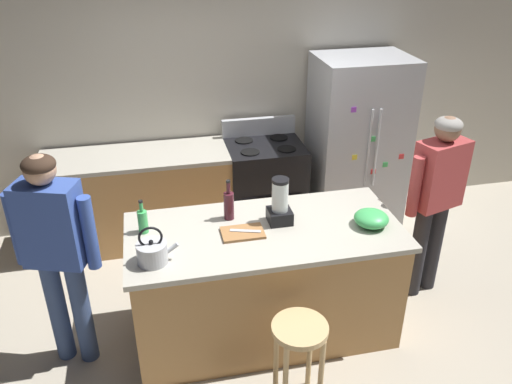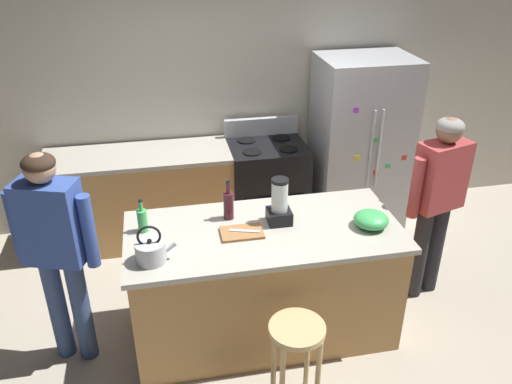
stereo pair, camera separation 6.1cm
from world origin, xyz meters
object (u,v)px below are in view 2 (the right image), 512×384
Objects in this scene: kitchen_island at (264,281)px; stove_range at (267,186)px; refrigerator at (360,144)px; chef_knife at (245,231)px; blender_appliance at (279,204)px; bottle_soda at (142,220)px; mixing_bowl at (371,220)px; tea_kettle at (151,251)px; cutting_board at (242,233)px; person_by_island_left at (55,243)px; bottle_wine at (229,204)px; bar_stool at (296,345)px; person_by_sink_right at (438,193)px.

kitchen_island is 1.57m from stove_range.
refrigerator is 2.12m from chef_knife.
bottle_soda is at bearing 175.91° from blender_appliance.
stove_range is 4.42× the size of mixing_bowl.
tea_kettle is 0.92× the size of cutting_board.
bottle_soda is at bearing 169.88° from kitchen_island.
stove_range is 1.91m from bottle_soda.
mixing_bowl is (1.62, -0.26, -0.04)m from bottle_soda.
person_by_island_left reaches higher than bottle_soda.
kitchen_island is at bearing 8.19° from cutting_board.
bottle_soda reaches higher than kitchen_island.
bottle_wine is 1.44× the size of chef_knife.
bottle_wine reaches higher than mixing_bowl.
kitchen_island is 0.63m from blender_appliance.
blender_appliance is 0.38m from bottle_wine.
chef_knife is at bearing 105.71° from bar_stool.
bar_stool is (-0.30, -2.26, 0.04)m from stove_range.
stove_range is 3.71× the size of cutting_board.
refrigerator is 2.60m from bar_stool.
chef_knife is (-0.15, -0.02, 0.49)m from kitchen_island.
mixing_bowl is at bearing -17.72° from bottle_wine.
person_by_sink_right is at bearing -50.10° from stove_range.
bottle_soda is at bearing 165.56° from cutting_board.
refrigerator reaches higher than mixing_bowl.
person_by_island_left is 1.56m from blender_appliance.
blender_appliance is at bearing 19.61° from cutting_board.
bottle_wine is 1.05× the size of cutting_board.
person_by_sink_right reaches higher than bar_stool.
cutting_board is (-0.52, -1.55, 0.47)m from stove_range.
refrigerator is 2.56m from bottle_soda.
stove_range is 2.17m from tea_kettle.
kitchen_island is at bearing 94.15° from bar_stool.
bottle_wine is (-1.69, 0.01, 0.08)m from person_by_sink_right.
blender_appliance is (0.13, 0.08, 0.61)m from kitchen_island.
mixing_bowl is at bearing -75.90° from stove_range.
refrigerator is 5.86× the size of cutting_board.
bottle_soda is (-2.31, -0.05, 0.05)m from person_by_sink_right.
refrigerator is at bearing 45.71° from cutting_board.
chef_knife is (-1.61, -0.23, -0.02)m from person_by_sink_right.
mixing_bowl reaches higher than bar_stool.
kitchen_island is 1.13× the size of refrigerator.
chef_knife is (0.70, -0.18, -0.07)m from bottle_soda.
chef_knife is (0.65, 0.21, -0.06)m from tea_kettle.
blender_appliance is (-1.19, -1.42, 0.20)m from refrigerator.
person_by_island_left is at bearing -139.75° from stove_range.
kitchen_island is 7.89× the size of mixing_bowl.
blender_appliance reaches higher than mixing_bowl.
bar_stool is at bearing -30.72° from tea_kettle.
blender_appliance reaches higher than bottle_soda.
tea_kettle is (-1.57, -0.13, 0.02)m from mixing_bowl.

